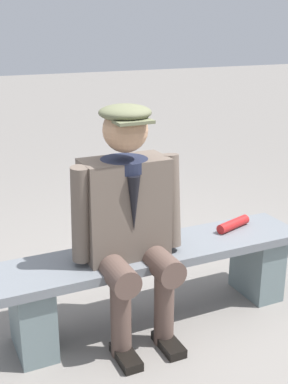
{
  "coord_description": "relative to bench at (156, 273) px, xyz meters",
  "views": [
    {
      "loc": [
        1.17,
        2.35,
        1.69
      ],
      "look_at": [
        0.08,
        0.0,
        0.81
      ],
      "focal_mm": 47.14,
      "sensor_mm": 36.0,
      "label": 1
    }
  ],
  "objects": [
    {
      "name": "bench",
      "position": [
        0.0,
        0.0,
        0.0
      ],
      "size": [
        1.84,
        0.4,
        0.46
      ],
      "color": "slate",
      "rests_on": "ground"
    },
    {
      "name": "seated_man",
      "position": [
        0.19,
        0.05,
        0.41
      ],
      "size": [
        0.62,
        0.54,
        1.3
      ],
      "color": "brown",
      "rests_on": "ground"
    },
    {
      "name": "rolled_magazine",
      "position": [
        -0.56,
        -0.05,
        0.19
      ],
      "size": [
        0.26,
        0.14,
        0.06
      ],
      "primitive_type": "cylinder",
      "rotation": [
        0.0,
        1.57,
        0.32
      ],
      "color": "#B21E1E",
      "rests_on": "bench"
    },
    {
      "name": "ground_plane",
      "position": [
        0.0,
        0.0,
        -0.3
      ],
      "size": [
        30.0,
        30.0,
        0.0
      ],
      "primitive_type": "plane",
      "color": "gray"
    }
  ]
}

